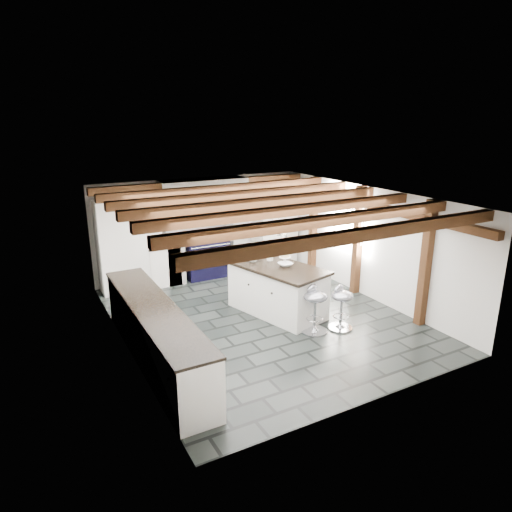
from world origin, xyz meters
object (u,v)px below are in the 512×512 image
kitchen_island (277,289)px  bar_stool_near (341,303)px  range_cooker (206,257)px  bar_stool_far (314,304)px

kitchen_island → bar_stool_near: size_ratio=2.62×
range_cooker → bar_stool_near: bearing=-74.8°
kitchen_island → bar_stool_far: 1.04m
bar_stool_near → bar_stool_far: bearing=145.1°
bar_stool_near → kitchen_island: bearing=96.9°
range_cooker → bar_stool_near: size_ratio=1.25×
range_cooker → kitchen_island: kitchen_island is taller
range_cooker → bar_stool_far: 3.66m
range_cooker → kitchen_island: (0.39, -2.59, 0.02)m
range_cooker → bar_stool_far: bearing=-81.8°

